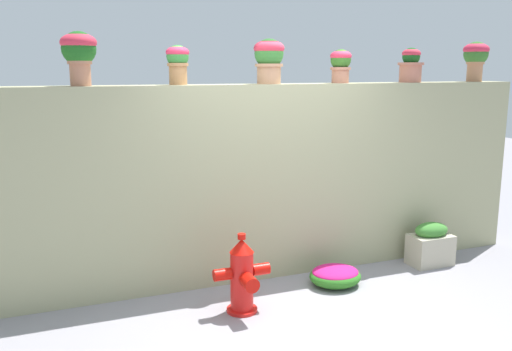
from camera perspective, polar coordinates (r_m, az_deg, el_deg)
The scene contains 11 objects.
ground_plane at distance 5.08m, azimuth 6.48°, elevation -15.02°, with size 24.00×24.00×0.00m, color gray.
stone_wall at distance 5.85m, azimuth 0.81°, elevation -0.63°, with size 6.35×0.37×2.08m, color tan.
potted_plant_1 at distance 5.28m, azimuth -18.12°, elevation 12.38°, with size 0.33×0.33×0.49m.
potted_plant_2 at distance 5.46m, azimuth -8.23°, elevation 11.88°, with size 0.23×0.23×0.38m.
potted_plant_3 at distance 5.75m, azimuth 1.37°, elevation 12.37°, with size 0.32×0.32×0.46m.
potted_plant_4 at distance 6.13m, azimuth 8.89°, elevation 11.61°, with size 0.23×0.23×0.37m.
potted_plant_5 at distance 6.62m, azimuth 15.96°, elevation 11.18°, with size 0.30×0.30×0.39m.
potted_plant_6 at distance 7.28m, azimuth 22.10°, elevation 11.60°, with size 0.31×0.31×0.48m.
fire_hydrant at distance 5.10m, azimuth -1.44°, elevation -10.63°, with size 0.54×0.43×0.76m.
flower_bush_left at distance 5.84m, azimuth 8.32°, elevation -10.31°, with size 0.55×0.50×0.21m.
planter_box at distance 6.62m, azimuth 17.86°, elevation -6.92°, with size 0.48×0.31×0.50m.
Camera 1 is at (-2.17, -4.01, 2.24)m, focal length 38.06 mm.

